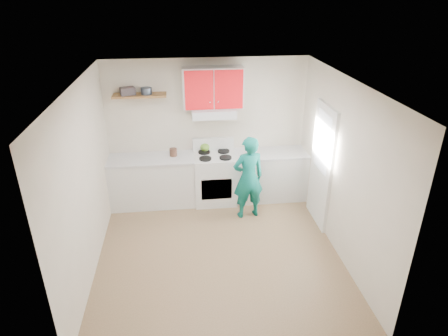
{
  "coord_description": "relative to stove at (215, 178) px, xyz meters",
  "views": [
    {
      "loc": [
        -0.48,
        -4.85,
        3.72
      ],
      "look_at": [
        0.15,
        0.55,
        1.15
      ],
      "focal_mm": 31.21,
      "sensor_mm": 36.0,
      "label": 1
    }
  ],
  "objects": [
    {
      "name": "upper_cabinets",
      "position": [
        0.0,
        0.16,
        1.66
      ],
      "size": [
        1.02,
        0.33,
        0.7
      ],
      "primitive_type": "cube",
      "color": "red",
      "rests_on": "back_wall"
    },
    {
      "name": "door_glass",
      "position": [
        1.65,
        -0.88,
        0.99
      ],
      "size": [
        0.01,
        0.55,
        0.95
      ],
      "primitive_type": "cube",
      "color": "white",
      "rests_on": "door"
    },
    {
      "name": "kettle",
      "position": [
        -0.16,
        0.23,
        0.54
      ],
      "size": [
        0.23,
        0.23,
        0.15
      ],
      "primitive_type": "ellipsoid",
      "rotation": [
        0.0,
        0.0,
        0.42
      ],
      "color": "#588826",
      "rests_on": "stove"
    },
    {
      "name": "person",
      "position": [
        0.51,
        -0.61,
        0.28
      ],
      "size": [
        0.6,
        0.45,
        1.49
      ],
      "primitive_type": "imported",
      "rotation": [
        0.0,
        0.0,
        3.32
      ],
      "color": "#0A6156",
      "rests_on": "floor"
    },
    {
      "name": "silicone_mat",
      "position": [
        1.38,
        0.01,
        0.44
      ],
      "size": [
        0.36,
        0.33,
        0.01
      ],
      "primitive_type": "cube",
      "rotation": [
        0.0,
        0.0,
        0.25
      ],
      "color": "red",
      "rests_on": "counter_right"
    },
    {
      "name": "range_hood",
      "position": [
        0.0,
        0.1,
        1.24
      ],
      "size": [
        0.76,
        0.44,
        0.15
      ],
      "primitive_type": "cube",
      "color": "silver",
      "rests_on": "back_wall"
    },
    {
      "name": "door",
      "position": [
        1.68,
        -0.88,
        0.56
      ],
      "size": [
        0.05,
        0.85,
        2.05
      ],
      "primitive_type": "cube",
      "color": "white",
      "rests_on": "floor"
    },
    {
      "name": "books",
      "position": [
        -1.44,
        0.16,
        1.64
      ],
      "size": [
        0.28,
        0.24,
        0.13
      ],
      "primitive_type": "cube",
      "rotation": [
        0.0,
        0.0,
        0.3
      ],
      "color": "#363033",
      "rests_on": "shelf"
    },
    {
      "name": "right_wall",
      "position": [
        1.7,
        -1.57,
        0.84
      ],
      "size": [
        0.04,
        3.8,
        2.6
      ],
      "primitive_type": "cube",
      "color": "beige",
      "rests_on": "floor"
    },
    {
      "name": "counter_right",
      "position": [
        1.04,
        0.02,
        -0.01
      ],
      "size": [
        1.32,
        0.6,
        0.9
      ],
      "primitive_type": "cube",
      "color": "silver",
      "rests_on": "floor"
    },
    {
      "name": "tin",
      "position": [
        -1.13,
        0.16,
        1.63
      ],
      "size": [
        0.21,
        0.21,
        0.11
      ],
      "primitive_type": "cylinder",
      "rotation": [
        0.0,
        0.0,
        -0.18
      ],
      "color": "#333D4C",
      "rests_on": "shelf"
    },
    {
      "name": "counter_left",
      "position": [
        -1.14,
        0.02,
        -0.01
      ],
      "size": [
        1.52,
        0.6,
        0.9
      ],
      "primitive_type": "cube",
      "color": "silver",
      "rests_on": "floor"
    },
    {
      "name": "shelf",
      "position": [
        -1.25,
        0.18,
        1.56
      ],
      "size": [
        0.9,
        0.3,
        0.04
      ],
      "primitive_type": "cube",
      "color": "brown",
      "rests_on": "back_wall"
    },
    {
      "name": "ceiling",
      "position": [
        -0.1,
        -1.57,
        2.14
      ],
      "size": [
        3.6,
        3.8,
        0.04
      ],
      "primitive_type": "cube",
      "color": "white",
      "rests_on": "floor"
    },
    {
      "name": "crock",
      "position": [
        -0.74,
        0.07,
        0.52
      ],
      "size": [
        0.15,
        0.15,
        0.16
      ],
      "primitive_type": "cylinder",
      "rotation": [
        0.0,
        0.0,
        0.17
      ],
      "color": "#472C1F",
      "rests_on": "counter_left"
    },
    {
      "name": "back_wall",
      "position": [
        -0.1,
        0.32,
        0.84
      ],
      "size": [
        3.6,
        0.04,
        2.6
      ],
      "primitive_type": "cube",
      "color": "beige",
      "rests_on": "floor"
    },
    {
      "name": "left_wall",
      "position": [
        -1.9,
        -1.57,
        0.84
      ],
      "size": [
        0.04,
        3.8,
        2.6
      ],
      "primitive_type": "cube",
      "color": "beige",
      "rests_on": "floor"
    },
    {
      "name": "stove",
      "position": [
        0.0,
        0.0,
        0.0
      ],
      "size": [
        0.76,
        0.65,
        0.92
      ],
      "primitive_type": "cube",
      "color": "white",
      "rests_on": "floor"
    },
    {
      "name": "front_wall",
      "position": [
        -0.1,
        -3.47,
        0.84
      ],
      "size": [
        3.6,
        0.04,
        2.6
      ],
      "primitive_type": "cube",
      "color": "beige",
      "rests_on": "floor"
    },
    {
      "name": "floor",
      "position": [
        -0.1,
        -1.57,
        -0.46
      ],
      "size": [
        3.8,
        3.8,
        0.0
      ],
      "primitive_type": "plane",
      "color": "brown",
      "rests_on": "ground"
    },
    {
      "name": "cutting_board",
      "position": [
        0.88,
        -0.01,
        0.45
      ],
      "size": [
        0.36,
        0.3,
        0.02
      ],
      "primitive_type": "cube",
      "rotation": [
        0.0,
        0.0,
        0.28
      ],
      "color": "olive",
      "rests_on": "counter_right"
    }
  ]
}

